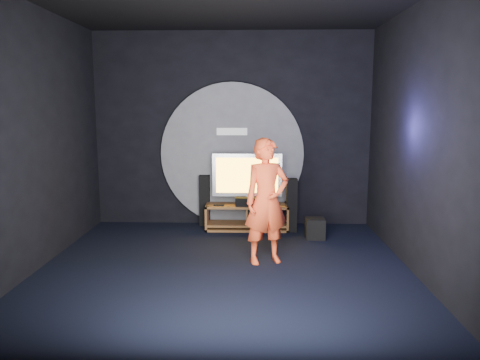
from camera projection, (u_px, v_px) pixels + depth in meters
The scene contains 14 objects.
floor at pixel (224, 269), 6.31m from camera, with size 5.00×5.00×0.00m, color black.
back_wall at pixel (232, 130), 8.51m from camera, with size 5.00×0.04×3.50m, color black.
front_wall at pixel (202, 162), 3.57m from camera, with size 5.00×0.04×3.50m, color black.
left_wall at pixel (33, 139), 6.11m from camera, with size 0.04×5.00×3.50m, color black.
right_wall at pixel (419, 140), 5.97m from camera, with size 0.04×5.00×3.50m, color black.
wall_disc_panel at pixel (232, 154), 8.52m from camera, with size 2.60×0.11×2.60m.
media_console at pixel (247, 219), 8.30m from camera, with size 1.46×0.45×0.45m.
tv at pixel (247, 177), 8.25m from camera, with size 1.23×0.22×0.90m.
center_speaker at pixel (247, 202), 8.14m from camera, with size 0.40×0.15×0.15m, color black.
remote at pixel (219, 205), 8.15m from camera, with size 0.18×0.05×0.02m, color black.
tower_speaker_left at pixel (205, 200), 8.58m from camera, with size 0.19×0.21×0.93m, color black.
tower_speaker_right at pixel (292, 205), 8.16m from camera, with size 0.19×0.21×0.93m, color black.
subwoofer at pixel (315, 228), 7.74m from camera, with size 0.31×0.31×0.34m, color black.
player at pixel (267, 201), 6.45m from camera, with size 0.64×0.42×1.75m, color #EA471F.
Camera 1 is at (0.39, -6.04, 2.18)m, focal length 35.00 mm.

